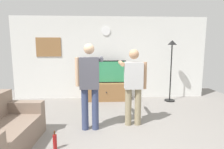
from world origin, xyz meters
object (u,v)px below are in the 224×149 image
object	(u,v)px
framed_picture	(49,47)
person_standing_nearer_lamp	(90,82)
television	(106,72)
person_standing_nearer_couch	(133,83)
tv_stand	(106,92)
beverage_bottle	(55,142)
floor_lamp	(172,58)
wall_clock	(106,31)

from	to	relation	value
framed_picture	person_standing_nearer_lamp	bearing A→B (deg)	-58.42
television	person_standing_nearer_couch	xyz separation A→B (m)	(0.54, -1.97, 0.01)
tv_stand	person_standing_nearer_lamp	bearing A→B (deg)	-100.28
framed_picture	person_standing_nearer_lamp	size ratio (longest dim) A/B	0.45
person_standing_nearer_lamp	tv_stand	bearing A→B (deg)	79.72
television	beverage_bottle	bearing A→B (deg)	-107.77
person_standing_nearer_couch	beverage_bottle	world-z (taller)	person_standing_nearer_couch
floor_lamp	beverage_bottle	xyz separation A→B (m)	(-2.96, -2.65, -1.24)
television	wall_clock	size ratio (longest dim) A/B	4.38
tv_stand	wall_clock	bearing A→B (deg)	90.00
person_standing_nearer_couch	floor_lamp	bearing A→B (deg)	49.34
floor_lamp	tv_stand	bearing A→B (deg)	174.50
tv_stand	wall_clock	world-z (taller)	wall_clock
beverage_bottle	person_standing_nearer_couch	bearing A→B (deg)	32.11
beverage_bottle	wall_clock	bearing A→B (deg)	73.53
wall_clock	floor_lamp	world-z (taller)	wall_clock
framed_picture	floor_lamp	distance (m)	3.93
person_standing_nearer_lamp	beverage_bottle	distance (m)	1.27
television	person_standing_nearer_couch	distance (m)	2.04
wall_clock	person_standing_nearer_couch	bearing A→B (deg)	-76.20
person_standing_nearer_couch	tv_stand	bearing A→B (deg)	105.78
tv_stand	beverage_bottle	bearing A→B (deg)	-108.04
wall_clock	person_standing_nearer_lamp	size ratio (longest dim) A/B	0.16
person_standing_nearer_couch	beverage_bottle	distance (m)	1.91
person_standing_nearer_lamp	beverage_bottle	xyz separation A→B (m)	(-0.55, -0.74, -0.87)
tv_stand	beverage_bottle	world-z (taller)	tv_stand
wall_clock	person_standing_nearer_couch	size ratio (longest dim) A/B	0.17
television	beverage_bottle	size ratio (longest dim) A/B	3.95
television	framed_picture	distance (m)	2.03
tv_stand	framed_picture	distance (m)	2.36
wall_clock	floor_lamp	size ratio (longest dim) A/B	0.15
television	wall_clock	bearing A→B (deg)	90.00
tv_stand	television	size ratio (longest dim) A/B	0.93
television	tv_stand	bearing A→B (deg)	-90.00
floor_lamp	beverage_bottle	size ratio (longest dim) A/B	5.97
wall_clock	beverage_bottle	xyz separation A→B (m)	(-0.93, -3.14, -2.10)
tv_stand	beverage_bottle	distance (m)	3.00
tv_stand	floor_lamp	world-z (taller)	floor_lamp
television	framed_picture	world-z (taller)	framed_picture
wall_clock	person_standing_nearer_couch	distance (m)	2.63
framed_picture	beverage_bottle	bearing A→B (deg)	-73.54
television	beverage_bottle	distance (m)	3.14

